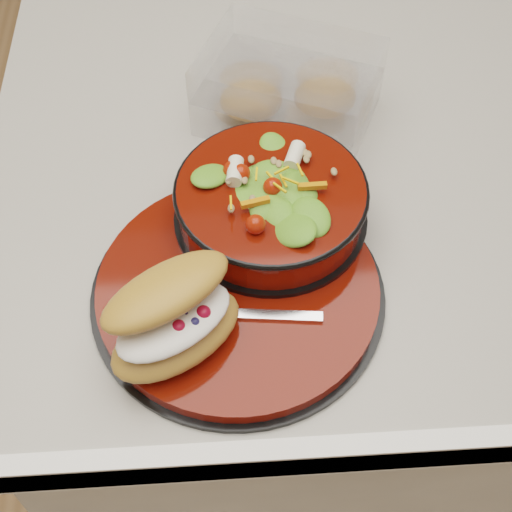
{
  "coord_description": "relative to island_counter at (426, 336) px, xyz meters",
  "views": [
    {
      "loc": [
        -0.33,
        -0.6,
        1.52
      ],
      "look_at": [
        -0.3,
        -0.17,
        0.94
      ],
      "focal_mm": 50.0,
      "sensor_mm": 36.0,
      "label": 1
    }
  ],
  "objects": [
    {
      "name": "island_counter",
      "position": [
        0.0,
        0.0,
        0.0
      ],
      "size": [
        1.24,
        0.74,
        0.9
      ],
      "color": "white",
      "rests_on": "ground"
    },
    {
      "name": "dinner_plate",
      "position": [
        -0.32,
        -0.19,
        0.46
      ],
      "size": [
        0.3,
        0.3,
        0.02
      ],
      "rotation": [
        0.0,
        0.0,
        -0.38
      ],
      "color": "black",
      "rests_on": "island_counter"
    },
    {
      "name": "salad_bowl",
      "position": [
        -0.28,
        -0.1,
        0.5
      ],
      "size": [
        0.21,
        0.21,
        0.09
      ],
      "rotation": [
        0.0,
        0.0,
        -0.17
      ],
      "color": "black",
      "rests_on": "dinner_plate"
    },
    {
      "name": "croissant",
      "position": [
        -0.38,
        -0.25,
        0.51
      ],
      "size": [
        0.15,
        0.15,
        0.08
      ],
      "rotation": [
        0.0,
        0.0,
        0.59
      ],
      "color": "#C2793B",
      "rests_on": "dinner_plate"
    },
    {
      "name": "fork",
      "position": [
        -0.32,
        -0.23,
        0.47
      ],
      "size": [
        0.15,
        0.03,
        0.0
      ],
      "rotation": [
        0.0,
        0.0,
        1.46
      ],
      "color": "silver",
      "rests_on": "dinner_plate"
    },
    {
      "name": "pastry_box",
      "position": [
        -0.25,
        0.08,
        0.49
      ],
      "size": [
        0.24,
        0.22,
        0.09
      ],
      "rotation": [
        0.0,
        0.0,
        -0.42
      ],
      "color": "white",
      "rests_on": "island_counter"
    }
  ]
}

